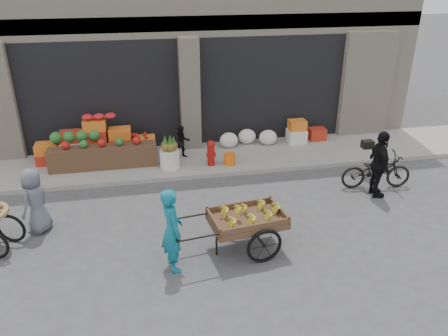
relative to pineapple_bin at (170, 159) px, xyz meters
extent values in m
plane|color=#424244|center=(0.75, -3.60, -0.37)|extent=(80.00, 80.00, 0.00)
cube|color=gray|center=(0.75, 0.50, -0.31)|extent=(18.00, 2.20, 0.12)
cube|color=beige|center=(0.75, 4.60, 3.13)|extent=(14.00, 6.00, 7.00)
cube|color=gray|center=(0.75, 1.75, 3.23)|extent=(14.00, 0.30, 0.40)
cube|color=black|center=(-1.73, 2.40, 1.30)|extent=(4.40, 1.60, 3.10)
cube|color=black|center=(3.23, 2.40, 1.30)|extent=(4.40, 1.60, 3.10)
cube|color=beige|center=(0.75, 1.55, 1.30)|extent=(0.55, 0.80, 3.22)
cube|color=brown|center=(-1.73, 0.35, 0.05)|extent=(2.80, 0.45, 0.60)
sphere|color=#1E5923|center=(-2.42, 0.85, 0.49)|extent=(0.34, 0.34, 0.34)
cylinder|color=silver|center=(0.00, 0.00, 0.00)|extent=(0.52, 0.52, 0.50)
cylinder|color=#A5140F|center=(1.10, -0.05, 0.03)|extent=(0.20, 0.20, 0.56)
sphere|color=#A5140F|center=(1.10, -0.05, 0.35)|extent=(0.22, 0.22, 0.22)
cylinder|color=orange|center=(1.60, -0.10, -0.10)|extent=(0.32, 0.32, 0.30)
ellipsoid|color=silver|center=(2.42, 1.10, -0.03)|extent=(1.70, 0.60, 0.44)
imported|color=black|center=(0.40, 0.60, 0.21)|extent=(0.51, 0.43, 0.93)
cube|color=brown|center=(1.16, -3.82, 0.27)|extent=(1.50, 1.08, 0.12)
torus|color=black|center=(1.38, -4.28, -0.02)|extent=(0.70, 0.16, 0.70)
torus|color=black|center=(1.25, -3.31, -0.02)|extent=(0.70, 0.16, 0.70)
cylinder|color=black|center=(0.56, -3.90, -0.08)|extent=(0.05, 0.05, 0.58)
imported|color=#116C83|center=(-0.27, -4.12, 0.43)|extent=(0.50, 0.65, 1.61)
torus|color=black|center=(-3.35, -2.69, -0.06)|extent=(0.61, 0.26, 0.62)
imported|color=slate|center=(-2.90, -2.35, 0.33)|extent=(0.70, 0.81, 1.40)
imported|color=black|center=(4.90, -1.90, 0.08)|extent=(1.78, 0.81, 0.90)
imported|color=black|center=(4.70, -2.30, 0.44)|extent=(0.52, 1.00, 1.63)
camera|label=1|loc=(-0.62, -10.67, 4.66)|focal=35.00mm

